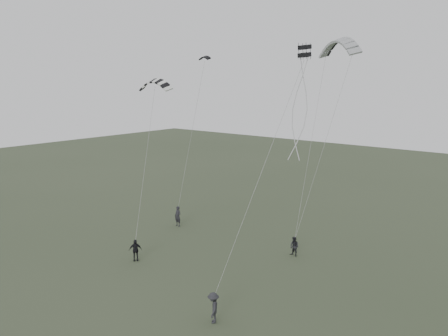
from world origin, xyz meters
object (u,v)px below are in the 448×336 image
Objects in this scene: flyer_far at (213,308)px; kite_dark_small at (205,57)px; flyer_center at (135,250)px; kite_pale_large at (339,40)px; flyer_right at (294,247)px; flyer_left at (178,216)px; kite_striped at (155,81)px; kite_box at (305,51)px.

kite_dark_small reaches higher than flyer_far.
flyer_center is 22.64m from kite_pale_large.
kite_dark_small reaches higher than flyer_right.
flyer_far is (13.49, -10.71, -0.06)m from flyer_left.
flyer_left reaches higher than flyer_center.
flyer_far is at bearing -38.89° from flyer_left.
flyer_left reaches higher than flyer_far.
kite_striped is at bearing -116.76° from kite_pale_large.
flyer_left is 8.45m from flyer_center.
flyer_right is 1.17× the size of kite_dark_small.
flyer_right is 15.53m from kite_box.
kite_box is (2.33, -9.72, -1.45)m from kite_pale_large.
kite_pale_large is 1.46× the size of kite_striped.
flyer_left is 1.07× the size of flyer_far.
kite_striped is at bearing -155.58° from flyer_right.
flyer_right is 2.25× the size of kite_box.
kite_dark_small is at bearing -135.73° from kite_pale_large.
flyer_center is at bearing -95.83° from kite_pale_large.
flyer_far is (10.25, -2.91, 0.06)m from flyer_center.
kite_dark_small is at bearing 71.85° from kite_striped.
flyer_right is at bearing 7.79° from kite_striped.
kite_pale_large is 10.10m from kite_box.
kite_dark_small is 0.43× the size of kite_striped.
flyer_center is 0.93× the size of flyer_far.
flyer_center is 18.98m from kite_box.
kite_striped is (-0.94, -5.20, -2.12)m from kite_dark_small.
flyer_right is at bearing 130.75° from kite_box.
kite_pale_large is (-0.56, 15.97, 15.70)m from flyer_far.
flyer_left is at bearing -127.13° from kite_pale_large.
flyer_left is 1.44× the size of kite_dark_small.
flyer_far is at bearing -96.46° from kite_box.
flyer_far is at bearing -37.34° from kite_dark_small.
kite_pale_large is 15.19m from kite_striped.
kite_dark_small is (-1.90, 10.27, 14.75)m from flyer_center.
flyer_right is 0.34× the size of kite_pale_large.
kite_pale_large is at bearing 112.81° from kite_box.
flyer_center is 18.08m from kite_dark_small.
kite_box is (12.02, 3.35, 14.30)m from flyer_center.
kite_dark_small is (-10.85, 1.89, 14.81)m from flyer_right.
kite_pale_large is (0.75, 4.68, 15.82)m from flyer_right.
flyer_center is at bearing -68.59° from kite_striped.
kite_striped is (-11.79, -3.30, 12.69)m from flyer_right.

